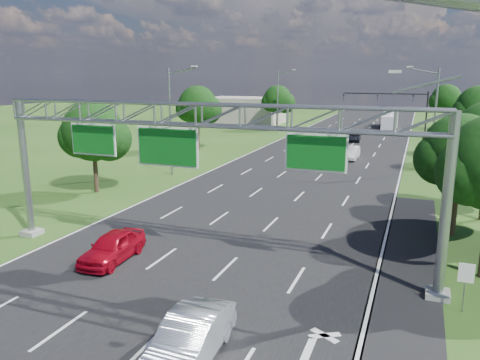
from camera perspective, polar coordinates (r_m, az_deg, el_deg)
The scene contains 21 objects.
ground at distance 40.79m, azimuth 5.97°, elevation -0.62°, with size 220.00×220.00×0.00m, color #274A16.
road at distance 40.79m, azimuth 5.97°, elevation -0.62°, with size 18.00×180.00×0.02m, color black.
road_flare at distance 24.25m, azimuth 19.68°, elevation -10.82°, with size 3.00×30.00×0.02m, color black.
sign_gantry at distance 22.76m, azimuth -4.84°, elevation 6.41°, with size 23.50×1.00×9.56m.
regulatory_sign at distance 21.00m, azimuth 25.83°, elevation -10.64°, with size 0.60×0.08×2.10m.
traffic_signal at distance 73.53m, azimuth 19.10°, elevation 8.78°, with size 12.21×0.24×7.00m.
streetlight_l_near at distance 44.14m, azimuth -8.29°, elevation 7.67°, with size 2.97×0.22×10.16m.
streetlight_l_far at distance 76.54m, azimuth 4.76°, elevation 9.86°, with size 2.97×0.22×10.16m.
streetlight_r_mid at distance 48.52m, azimuth 22.45°, elevation 7.30°, with size 2.97×0.22×10.16m.
tree_verge_la at distance 39.08m, azimuth -17.36°, elevation 5.37°, with size 5.76×4.80×7.40m.
tree_verge_lb at distance 59.58m, azimuth -5.09°, elevation 8.88°, with size 5.76×4.80×8.06m.
tree_verge_lc at distance 81.85m, azimuth 4.65°, elevation 9.62°, with size 5.76×4.80×7.62m.
tree_verge_rd at distance 56.82m, azimuth 27.17°, elevation 7.58°, with size 5.76×4.80×8.28m.
tree_verge_re at distance 86.58m, azimuth 23.87°, elevation 8.91°, with size 5.76×4.80×7.84m.
building_left at distance 92.42m, azimuth 0.58°, elevation 8.48°, with size 14.00×10.00×5.00m, color #9F9286.
red_coupe at distance 25.07m, azimuth -15.28°, elevation -7.87°, with size 1.78×4.43×1.51m, color #AF081A.
silver_sedan at distance 16.48m, azimuth -6.20°, elevation -18.76°, with size 1.69×4.84×1.60m, color silver.
car_queue_a at distance 57.71m, azimuth 11.59°, elevation 3.73°, with size 1.68×4.13×1.20m, color silver.
car_queue_b at distance 69.17m, azimuth 13.59°, elevation 5.13°, with size 2.09×4.53×1.26m, color black.
car_queue_d at distance 54.38m, azimuth 13.35°, elevation 3.25°, with size 1.55×4.45×1.47m, color silver.
box_truck at distance 89.18m, azimuth 17.73°, elevation 7.11°, with size 3.16×8.76×3.23m.
Camera 1 is at (10.20, -8.36, 9.39)m, focal length 35.00 mm.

